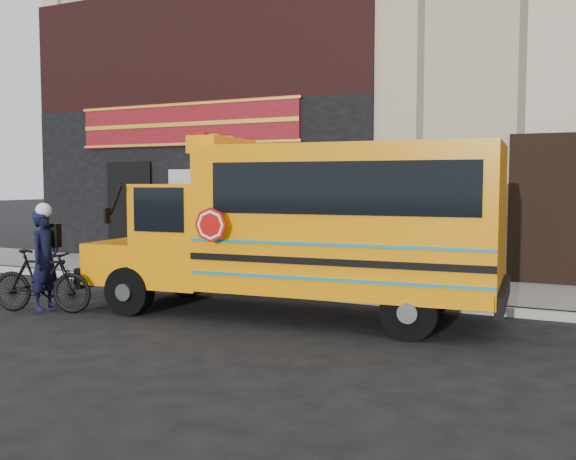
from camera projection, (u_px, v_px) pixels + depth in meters
The scene contains 7 objects.
ground at pixel (255, 328), 9.57m from camera, with size 120.00×120.00×0.00m, color black.
curb at pixel (322, 296), 11.90m from camera, with size 40.00×0.20×0.15m, color #9D9D97.
sidewalk at pixel (351, 284), 13.24m from camera, with size 40.00×3.00×0.15m, color gray.
building at pixel (428, 45), 18.50m from camera, with size 20.00×10.70×12.00m.
school_bus at pixel (311, 224), 10.30m from camera, with size 7.05×2.77×2.92m.
bicycle at pixel (42, 281), 10.72m from camera, with size 0.50×1.76×1.06m, color black.
cyclist at pixel (45, 262), 10.72m from camera, with size 0.61×0.40×1.68m, color black.
Camera 1 is at (4.58, -8.26, 2.18)m, focal length 40.00 mm.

